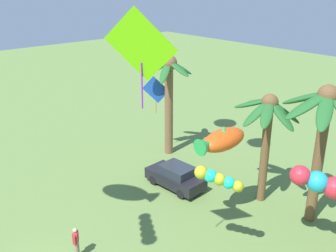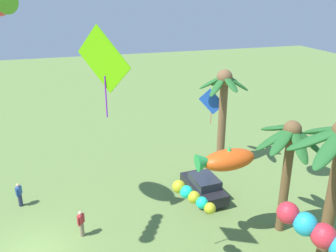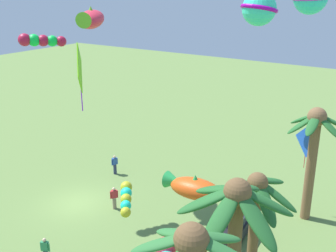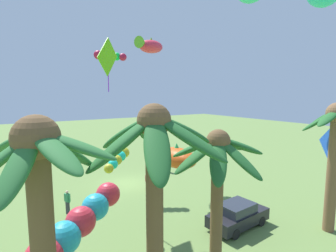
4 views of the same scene
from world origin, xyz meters
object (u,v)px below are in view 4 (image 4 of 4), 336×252
(palm_tree_2, at_px, (217,170))
(spectator_1, at_px, (149,181))
(kite_fish_0, at_px, (175,156))
(parked_car_0, at_px, (238,215))
(palm_tree_1, at_px, (335,141))
(spectator_0, at_px, (168,164))
(spectator_2, at_px, (67,202))
(palm_tree_3, at_px, (41,198))
(kite_tube_1, at_px, (109,56))
(kite_tube_6, at_px, (118,159))
(palm_tree_0, at_px, (155,164))
(kite_fish_7, at_px, (150,46))
(kite_tube_2, at_px, (77,226))
(kite_diamond_5, at_px, (330,146))

(palm_tree_2, distance_m, spectator_1, 11.87)
(kite_fish_0, bearing_deg, spectator_1, -107.77)
(kite_fish_0, bearing_deg, parked_car_0, 170.90)
(palm_tree_1, xyz_separation_m, palm_tree_2, (8.63, -0.30, -0.34))
(palm_tree_1, relative_size, spectator_0, 4.71)
(spectator_1, distance_m, spectator_2, 6.50)
(palm_tree_2, height_order, palm_tree_3, palm_tree_3)
(kite_tube_1, bearing_deg, kite_tube_6, 72.45)
(palm_tree_1, relative_size, kite_tube_6, 4.05)
(palm_tree_0, relative_size, palm_tree_1, 1.02)
(kite_fish_7, bearing_deg, palm_tree_0, 61.94)
(palm_tree_1, distance_m, kite_tube_1, 17.71)
(palm_tree_2, bearing_deg, spectator_2, -69.37)
(palm_tree_0, bearing_deg, parked_car_0, -157.04)
(palm_tree_0, xyz_separation_m, parked_car_0, (-7.45, -3.16, -4.97))
(kite_tube_2, bearing_deg, kite_tube_6, -125.80)
(kite_tube_1, bearing_deg, spectator_1, 115.41)
(parked_car_0, bearing_deg, palm_tree_1, 143.39)
(spectator_0, height_order, kite_tube_1, kite_tube_1)
(spectator_0, height_order, spectator_1, same)
(palm_tree_0, relative_size, kite_tube_1, 3.12)
(palm_tree_2, relative_size, kite_tube_6, 3.56)
(kite_diamond_5, height_order, kite_tube_6, kite_diamond_5)
(palm_tree_0, relative_size, kite_tube_6, 4.14)
(palm_tree_1, bearing_deg, kite_tube_2, -7.29)
(palm_tree_0, bearing_deg, kite_fish_7, -118.06)
(kite_fish_0, xyz_separation_m, kite_tube_2, (5.40, 2.02, -1.29))
(kite_fish_0, distance_m, kite_tube_6, 3.34)
(kite_diamond_5, bearing_deg, kite_tube_6, -27.33)
(kite_fish_0, xyz_separation_m, kite_tube_1, (-0.59, -11.02, 6.45))
(palm_tree_1, distance_m, kite_diamond_5, 1.05)
(spectator_0, distance_m, kite_tube_2, 17.71)
(parked_car_0, relative_size, spectator_1, 2.52)
(spectator_0, xyz_separation_m, kite_fish_0, (6.51, 10.81, 3.93))
(spectator_2, bearing_deg, spectator_1, -174.08)
(palm_tree_2, relative_size, kite_tube_1, 2.68)
(palm_tree_3, relative_size, kite_tube_6, 4.03)
(palm_tree_1, distance_m, spectator_2, 16.84)
(spectator_1, distance_m, kite_tube_6, 7.38)
(parked_car_0, relative_size, kite_diamond_5, 1.44)
(kite_tube_1, height_order, kite_tube_6, kite_tube_1)
(kite_tube_6, bearing_deg, parked_car_0, 152.39)
(parked_car_0, height_order, spectator_0, spectator_0)
(kite_fish_0, height_order, kite_fish_7, kite_fish_7)
(parked_car_0, distance_m, spectator_1, 8.18)
(palm_tree_1, height_order, kite_diamond_5, palm_tree_1)
(palm_tree_3, distance_m, kite_tube_1, 17.46)
(palm_tree_3, bearing_deg, kite_tube_2, -123.77)
(palm_tree_1, relative_size, parked_car_0, 1.87)
(kite_fish_0, height_order, kite_tube_6, kite_fish_0)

